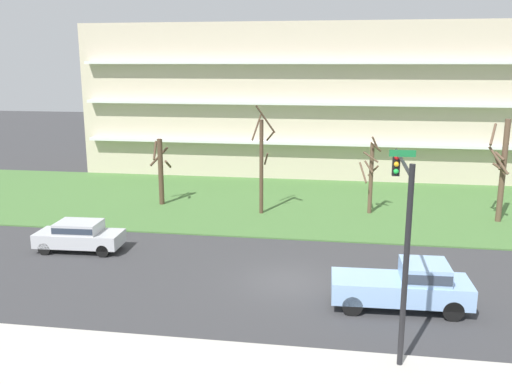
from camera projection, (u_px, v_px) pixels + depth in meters
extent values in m
plane|color=#38383A|center=(288.00, 282.00, 24.82)|extent=(160.00, 160.00, 0.00)
cube|color=#BCB7AD|center=(261.00, 378.00, 17.11)|extent=(80.00, 4.00, 0.15)
cube|color=#477238|center=(308.00, 204.00, 38.27)|extent=(80.00, 16.00, 0.08)
cube|color=beige|center=(319.00, 99.00, 49.45)|extent=(40.03, 10.26, 12.75)
cube|color=silver|center=(315.00, 143.00, 44.81)|extent=(38.42, 0.90, 0.24)
cube|color=silver|center=(316.00, 104.00, 44.08)|extent=(38.42, 0.90, 0.24)
cube|color=silver|center=(317.00, 62.00, 43.36)|extent=(38.42, 0.90, 0.24)
cylinder|color=#4C3828|center=(161.00, 172.00, 37.61)|extent=(0.35, 0.35, 4.59)
cylinder|color=#4C3828|center=(159.00, 157.00, 37.96)|extent=(1.27, 0.73, 1.33)
cylinder|color=#4C3828|center=(155.00, 150.00, 37.30)|extent=(0.20, 0.82, 1.23)
cylinder|color=#4C3828|center=(168.00, 164.00, 37.41)|extent=(0.18, 1.13, 0.71)
cylinder|color=#4C3828|center=(261.00, 168.00, 35.17)|extent=(0.25, 0.25, 6.10)
cylinder|color=#4C3828|center=(270.00, 137.00, 34.89)|extent=(0.65, 1.12, 0.72)
cylinder|color=#4C3828|center=(266.00, 159.00, 35.12)|extent=(0.40, 0.70, 0.86)
cylinder|color=#4C3828|center=(265.00, 119.00, 33.89)|extent=(1.20, 0.80, 1.76)
cylinder|color=#4C3828|center=(257.00, 128.00, 34.86)|extent=(0.60, 0.84, 1.60)
cylinder|color=brown|center=(371.00, 180.00, 35.37)|extent=(0.27, 0.27, 4.57)
cylinder|color=brown|center=(363.00, 173.00, 35.14)|extent=(0.55, 1.16, 1.18)
cylinder|color=brown|center=(375.00, 143.00, 34.61)|extent=(0.54, 0.46, 0.88)
cylinder|color=brown|center=(376.00, 147.00, 34.54)|extent=(0.77, 0.53, 0.68)
cylinder|color=brown|center=(373.00, 171.00, 35.50)|extent=(0.71, 0.42, 0.77)
cylinder|color=brown|center=(371.00, 157.00, 34.59)|extent=(1.00, 0.31, 0.69)
cylinder|color=brown|center=(369.00, 167.00, 34.97)|extent=(0.62, 0.53, 0.76)
cylinder|color=brown|center=(503.00, 172.00, 33.30)|extent=(0.34, 0.34, 6.33)
cylinder|color=brown|center=(497.00, 161.00, 33.13)|extent=(0.35, 0.97, 0.95)
cylinder|color=brown|center=(501.00, 169.00, 32.90)|extent=(0.94, 0.68, 0.65)
cylinder|color=brown|center=(498.00, 160.00, 32.74)|extent=(1.14, 1.09, 1.57)
cylinder|color=brown|center=(500.00, 156.00, 32.96)|extent=(0.53, 0.77, 0.50)
cylinder|color=brown|center=(493.00, 134.00, 33.16)|extent=(0.71, 1.54, 1.21)
cube|color=#B7BABF|center=(80.00, 238.00, 28.77)|extent=(4.47, 1.99, 0.70)
cube|color=#B7BABF|center=(79.00, 227.00, 28.63)|extent=(2.27, 1.75, 0.55)
cube|color=#2D3847|center=(79.00, 227.00, 28.63)|extent=(2.23, 1.79, 0.30)
cylinder|color=black|center=(45.00, 249.00, 28.25)|extent=(0.65, 0.25, 0.64)
cylinder|color=black|center=(59.00, 239.00, 29.78)|extent=(0.65, 0.25, 0.64)
cylinder|color=black|center=(103.00, 251.00, 27.91)|extent=(0.65, 0.25, 0.64)
cylinder|color=black|center=(114.00, 241.00, 29.44)|extent=(0.65, 0.25, 0.64)
cube|color=#8CB2E0|center=(400.00, 289.00, 22.00)|extent=(5.46, 2.18, 0.85)
cube|color=#8CB2E0|center=(425.00, 271.00, 21.71)|extent=(1.86, 1.90, 0.70)
cube|color=#2D3847|center=(425.00, 271.00, 21.71)|extent=(1.82, 1.94, 0.38)
cylinder|color=black|center=(444.00, 292.00, 22.73)|extent=(0.81, 0.25, 0.80)
cylinder|color=black|center=(453.00, 311.00, 21.01)|extent=(0.81, 0.25, 0.80)
cylinder|color=black|center=(350.00, 288.00, 23.18)|extent=(0.81, 0.25, 0.80)
cylinder|color=black|center=(352.00, 306.00, 21.46)|extent=(0.81, 0.25, 0.80)
cylinder|color=black|center=(406.00, 271.00, 17.06)|extent=(0.18, 0.18, 6.68)
cylinder|color=black|center=(403.00, 162.00, 18.93)|extent=(0.12, 5.28, 0.12)
cube|color=black|center=(396.00, 164.00, 21.30)|extent=(0.28, 0.28, 0.90)
sphere|color=red|center=(397.00, 157.00, 21.08)|extent=(0.20, 0.20, 0.20)
sphere|color=#F2A519|center=(396.00, 164.00, 21.15)|extent=(0.20, 0.20, 0.20)
sphere|color=green|center=(396.00, 171.00, 21.21)|extent=(0.20, 0.20, 0.20)
cube|color=#197238|center=(403.00, 153.00, 19.13)|extent=(0.90, 0.04, 0.24)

